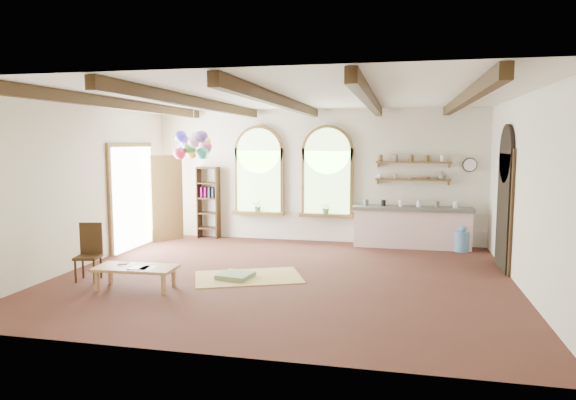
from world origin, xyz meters
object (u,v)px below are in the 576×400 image
(coffee_table, at_px, (136,269))
(side_chair, at_px, (89,264))
(kitchen_counter, at_px, (412,227))
(balloon_cluster, at_px, (194,146))

(coffee_table, distance_m, side_chair, 1.13)
(coffee_table, relative_size, side_chair, 1.36)
(kitchen_counter, relative_size, coffee_table, 1.98)
(coffee_table, relative_size, balloon_cluster, 1.17)
(kitchen_counter, distance_m, balloon_cluster, 5.26)
(coffee_table, xyz_separation_m, side_chair, (-1.08, 0.32, -0.05))
(side_chair, xyz_separation_m, balloon_cluster, (0.87, 2.71, 2.05))
(kitchen_counter, height_order, balloon_cluster, balloon_cluster)
(side_chair, bearing_deg, kitchen_counter, 36.61)
(coffee_table, bearing_deg, kitchen_counter, 44.81)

